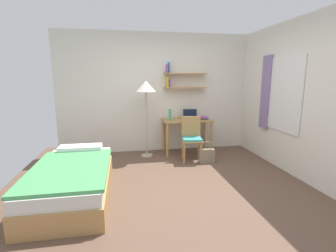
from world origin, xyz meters
name	(u,v)px	position (x,y,z in m)	size (l,w,h in m)	color
ground_plane	(179,187)	(0.00, 0.00, 0.00)	(5.28, 5.28, 0.00)	brown
wall_back	(160,93)	(0.01, 2.02, 1.31)	(4.40, 0.27, 2.60)	silver
wall_right	(303,99)	(2.02, 0.04, 1.30)	(0.10, 4.40, 2.60)	silver
bed	(73,180)	(-1.52, -0.05, 0.24)	(0.99, 1.86, 0.54)	#B2844C
desk	(187,126)	(0.56, 1.70, 0.61)	(1.05, 0.56, 0.75)	#B2844C
desk_chair	(192,137)	(0.52, 1.20, 0.48)	(0.45, 0.45, 0.87)	#B2844C
standing_lamp	(146,90)	(-0.34, 1.58, 1.39)	(0.40, 0.40, 1.58)	#B2A893
laptop	(190,116)	(0.65, 1.74, 0.80)	(0.32, 0.22, 0.21)	#2D2D33
water_bottle	(170,115)	(0.17, 1.65, 0.87)	(0.06, 0.06, 0.24)	#42A87F
book_stack	(204,118)	(0.93, 1.70, 0.77)	(0.19, 0.25, 0.05)	#333338
handbag	(207,155)	(0.78, 0.98, 0.15)	(0.31, 0.11, 0.42)	gray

